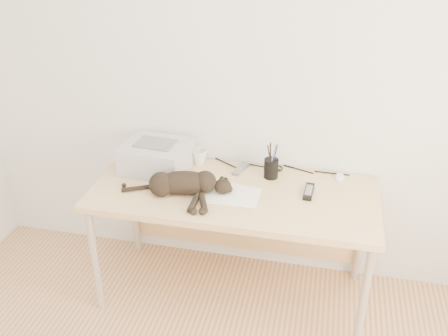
% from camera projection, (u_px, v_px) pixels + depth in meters
% --- Properties ---
extents(wall_back, '(3.50, 0.00, 3.50)m').
position_uv_depth(wall_back, '(247.00, 75.00, 2.84)').
color(wall_back, white).
rests_on(wall_back, floor).
extents(desk, '(1.60, 0.70, 0.74)m').
position_uv_depth(desk, '(237.00, 203.00, 2.93)').
color(desk, '#DFC082').
rests_on(desk, floor).
extents(printer, '(0.40, 0.35, 0.18)m').
position_uv_depth(printer, '(156.00, 157.00, 2.98)').
color(printer, silver).
rests_on(printer, desk).
extents(papers, '(0.36, 0.28, 0.01)m').
position_uv_depth(papers, '(229.00, 194.00, 2.76)').
color(papers, white).
rests_on(papers, desk).
extents(cat, '(0.62, 0.30, 0.14)m').
position_uv_depth(cat, '(182.00, 184.00, 2.74)').
color(cat, black).
rests_on(cat, desk).
extents(mug, '(0.13, 0.13, 0.09)m').
position_uv_depth(mug, '(199.00, 157.00, 3.07)').
color(mug, white).
rests_on(mug, desk).
extents(pen_cup, '(0.08, 0.08, 0.22)m').
position_uv_depth(pen_cup, '(271.00, 168.00, 2.91)').
color(pen_cup, black).
rests_on(pen_cup, desk).
extents(remote_grey, '(0.08, 0.17, 0.02)m').
position_uv_depth(remote_grey, '(241.00, 169.00, 3.01)').
color(remote_grey, slate).
rests_on(remote_grey, desk).
extents(remote_black, '(0.06, 0.17, 0.02)m').
position_uv_depth(remote_black, '(309.00, 192.00, 2.77)').
color(remote_black, black).
rests_on(remote_black, desk).
extents(mouse, '(0.06, 0.10, 0.03)m').
position_uv_depth(mouse, '(340.00, 176.00, 2.92)').
color(mouse, white).
rests_on(mouse, desk).
extents(cable_tangle, '(1.36, 0.08, 0.01)m').
position_uv_depth(cable_tangle, '(244.00, 165.00, 3.06)').
color(cable_tangle, black).
rests_on(cable_tangle, desk).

